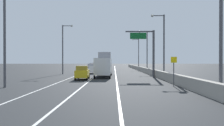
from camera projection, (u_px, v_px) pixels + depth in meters
ground_plane at (110, 70)px, 67.13m from camera, size 320.00×320.00×0.00m
lane_stripe_left at (88, 71)px, 58.18m from camera, size 0.16×130.00×0.00m
lane_stripe_center at (102, 71)px, 58.15m from camera, size 0.16×130.00×0.00m
lane_stripe_right at (115, 71)px, 58.12m from camera, size 0.16×130.00×0.00m
jersey_barrier_right at (150, 72)px, 43.06m from camera, size 0.60×120.00×1.10m
overhead_sign_gantry at (149, 48)px, 35.77m from camera, size 4.68×0.36×7.50m
speed_advisory_sign at (174, 69)px, 22.57m from camera, size 0.60×0.11×3.00m
lamp_post_right_near at (217, 17)px, 15.55m from camera, size 2.14×0.44×9.73m
lamp_post_right_second at (162, 41)px, 34.17m from camera, size 2.14×0.44×9.73m
lamp_post_right_third at (146, 48)px, 52.80m from camera, size 2.14×0.44×9.73m
lamp_post_right_fourth at (138, 52)px, 71.42m from camera, size 2.14×0.44×9.73m
lamp_post_left_near at (7, 30)px, 21.71m from camera, size 2.14×0.44×9.73m
lamp_post_left_mid at (64, 46)px, 44.05m from camera, size 2.14×0.44×9.73m
car_white_0 at (92, 68)px, 46.65m from camera, size 1.88×4.17×2.10m
car_gray_1 at (93, 66)px, 82.49m from camera, size 1.88×4.33×1.93m
car_red_2 at (109, 66)px, 70.70m from camera, size 1.92×4.62×2.08m
car_yellow_3 at (82, 73)px, 31.20m from camera, size 1.91×4.22×1.92m
box_truck at (104, 65)px, 37.00m from camera, size 2.59×9.84×4.12m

